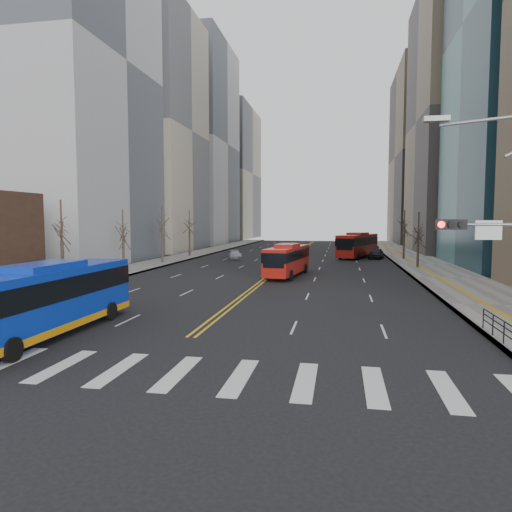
% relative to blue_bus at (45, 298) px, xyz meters
% --- Properties ---
extents(ground, '(220.00, 220.00, 0.00)m').
position_rel_blue_bus_xyz_m(ground, '(7.03, -4.00, -1.89)').
color(ground, black).
extents(sidewalk_right, '(7.00, 130.00, 0.15)m').
position_rel_blue_bus_xyz_m(sidewalk_right, '(24.53, 41.00, -1.81)').
color(sidewalk_right, slate).
rests_on(sidewalk_right, ground).
extents(sidewalk_left, '(5.00, 130.00, 0.15)m').
position_rel_blue_bus_xyz_m(sidewalk_left, '(-9.47, 41.00, -1.81)').
color(sidewalk_left, slate).
rests_on(sidewalk_left, ground).
extents(crosswalk, '(26.70, 4.00, 0.01)m').
position_rel_blue_bus_xyz_m(crosswalk, '(7.03, -4.00, -1.88)').
color(crosswalk, silver).
rests_on(crosswalk, ground).
extents(centerline, '(0.55, 100.00, 0.01)m').
position_rel_blue_bus_xyz_m(centerline, '(7.03, 51.00, -1.88)').
color(centerline, gold).
rests_on(centerline, ground).
extents(office_towers, '(83.00, 134.00, 58.00)m').
position_rel_blue_bus_xyz_m(office_towers, '(7.15, 64.51, 22.04)').
color(office_towers, '#9A9A9D').
rests_on(office_towers, ground).
extents(pedestrian_railing, '(0.06, 6.06, 1.02)m').
position_rel_blue_bus_xyz_m(pedestrian_railing, '(21.33, 2.00, -1.06)').
color(pedestrian_railing, black).
rests_on(pedestrian_railing, sidewalk_right).
extents(street_trees, '(35.20, 47.20, 7.60)m').
position_rel_blue_bus_xyz_m(street_trees, '(-0.15, 30.55, 2.99)').
color(street_trees, '#30231D').
rests_on(street_trees, ground).
extents(blue_bus, '(2.91, 12.38, 3.59)m').
position_rel_blue_bus_xyz_m(blue_bus, '(0.00, 0.00, 0.00)').
color(blue_bus, '#0B2EAF').
rests_on(blue_bus, ground).
extents(red_bus_near, '(3.72, 10.47, 3.27)m').
position_rel_blue_bus_xyz_m(red_bus_near, '(8.84, 26.08, -0.06)').
color(red_bus_near, '#A31911').
rests_on(red_bus_near, ground).
extents(red_bus_far, '(6.66, 12.32, 3.81)m').
position_rel_blue_bus_xyz_m(red_bus_far, '(16.67, 50.60, 0.23)').
color(red_bus_far, '#A31911').
rests_on(red_bus_far, ground).
extents(car_white, '(1.97, 4.32, 1.37)m').
position_rel_blue_bus_xyz_m(car_white, '(-1.81, 3.49, -1.20)').
color(car_white, silver).
rests_on(car_white, ground).
extents(car_dark_mid, '(2.73, 4.90, 1.58)m').
position_rel_blue_bus_xyz_m(car_dark_mid, '(19.31, 49.14, -1.10)').
color(car_dark_mid, black).
rests_on(car_dark_mid, ground).
extents(car_silver, '(2.93, 4.61, 1.25)m').
position_rel_blue_bus_xyz_m(car_silver, '(-0.97, 44.65, -1.26)').
color(car_silver, '#ABABB0').
rests_on(car_silver, ground).
extents(car_dark_far, '(3.48, 5.11, 1.30)m').
position_rel_blue_bus_xyz_m(car_dark_far, '(19.43, 64.47, -1.24)').
color(car_dark_far, black).
rests_on(car_dark_far, ground).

